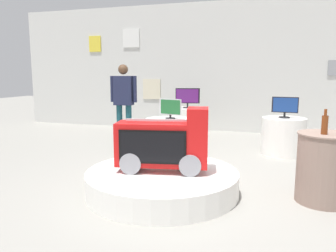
# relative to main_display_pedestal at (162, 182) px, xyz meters

# --- Properties ---
(ground_plane) EXTENTS (30.00, 30.00, 0.00)m
(ground_plane) POSITION_rel_main_display_pedestal_xyz_m (0.37, 0.15, -0.14)
(ground_plane) COLOR gray
(back_wall_display) EXTENTS (11.96, 0.13, 3.23)m
(back_wall_display) POSITION_rel_main_display_pedestal_xyz_m (0.37, 4.71, 1.48)
(back_wall_display) COLOR silver
(back_wall_display) RESTS_ON ground
(main_display_pedestal) EXTENTS (1.85, 1.85, 0.28)m
(main_display_pedestal) POSITION_rel_main_display_pedestal_xyz_m (0.00, 0.00, 0.00)
(main_display_pedestal) COLOR white
(main_display_pedestal) RESTS_ON ground
(novelty_firetruck_tv) EXTENTS (1.14, 0.58, 0.78)m
(novelty_firetruck_tv) POSITION_rel_main_display_pedestal_xyz_m (0.02, -0.00, 0.45)
(novelty_firetruck_tv) COLOR gray
(novelty_firetruck_tv) RESTS_ON main_display_pedestal
(display_pedestal_left_rear) EXTENTS (0.89, 0.89, 0.67)m
(display_pedestal_left_rear) POSITION_rel_main_display_pedestal_xyz_m (-0.41, 1.77, 0.20)
(display_pedestal_left_rear) COLOR white
(display_pedestal_left_rear) RESTS_ON ground
(tv_on_left_rear) EXTENTS (0.42, 0.17, 0.35)m
(tv_on_left_rear) POSITION_rel_main_display_pedestal_xyz_m (-0.41, 1.76, 0.72)
(tv_on_left_rear) COLOR black
(tv_on_left_rear) RESTS_ON display_pedestal_left_rear
(display_pedestal_center_rear) EXTENTS (0.76, 0.76, 0.67)m
(display_pedestal_center_rear) POSITION_rel_main_display_pedestal_xyz_m (-0.56, 3.71, 0.20)
(display_pedestal_center_rear) COLOR white
(display_pedestal_center_rear) RESTS_ON ground
(tv_on_center_rear) EXTENTS (0.56, 0.21, 0.46)m
(tv_on_center_rear) POSITION_rel_main_display_pedestal_xyz_m (-0.56, 3.70, 0.79)
(tv_on_center_rear) COLOR black
(tv_on_center_rear) RESTS_ON display_pedestal_center_rear
(display_pedestal_far_right) EXTENTS (0.77, 0.77, 0.67)m
(display_pedestal_far_right) POSITION_rel_main_display_pedestal_xyz_m (1.51, 2.49, 0.20)
(display_pedestal_far_right) COLOR white
(display_pedestal_far_right) RESTS_ON ground
(tv_on_far_right) EXTENTS (0.45, 0.19, 0.37)m
(tv_on_far_right) POSITION_rel_main_display_pedestal_xyz_m (1.51, 2.49, 0.74)
(tv_on_far_right) COLOR black
(tv_on_far_right) RESTS_ON display_pedestal_far_right
(side_table_round) EXTENTS (0.61, 0.61, 0.79)m
(side_table_round) POSITION_rel_main_display_pedestal_xyz_m (1.84, 0.24, 0.27)
(side_table_round) COLOR gray
(side_table_round) RESTS_ON ground
(bottle_on_side_table) EXTENTS (0.07, 0.07, 0.28)m
(bottle_on_side_table) POSITION_rel_main_display_pedestal_xyz_m (1.80, 0.17, 0.77)
(bottle_on_side_table) COLOR brown
(bottle_on_side_table) RESTS_ON side_table_round
(shopper_browsing_near_truck) EXTENTS (0.56, 0.23, 1.64)m
(shopper_browsing_near_truck) POSITION_rel_main_display_pedestal_xyz_m (-1.60, 2.43, 0.82)
(shopper_browsing_near_truck) COLOR #194751
(shopper_browsing_near_truck) RESTS_ON ground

